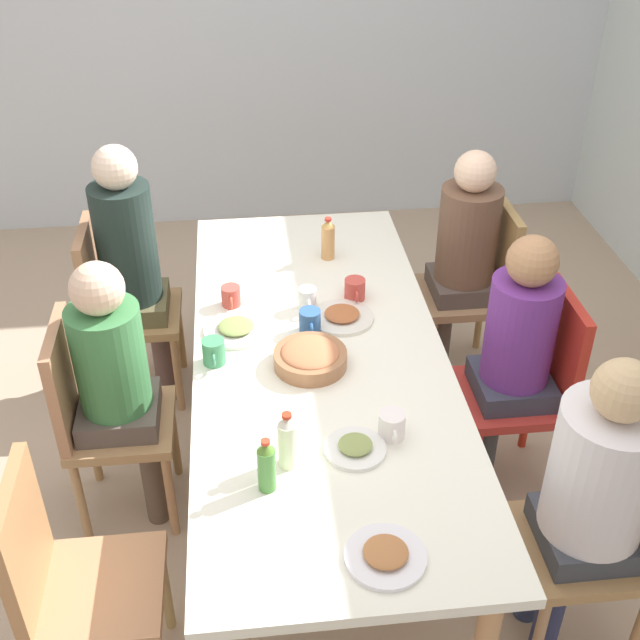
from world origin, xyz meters
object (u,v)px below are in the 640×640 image
(person_4, at_px, (595,486))
(plate_0, at_px, (355,447))
(cup_3, at_px, (308,299))
(cup_5, at_px, (214,352))
(bowl_0, at_px, (310,357))
(chair_1, at_px, (118,304))
(chair_4, at_px, (609,529))
(plate_1, at_px, (236,329))
(person_3, at_px, (515,347))
(chair_3, at_px, (531,381))
(plate_3, at_px, (342,316))
(bottle_2, at_px, (287,441))
(cup_2, at_px, (355,289))
(chair_0, at_px, (478,282))
(chair_5, at_px, (98,412))
(dining_table, at_px, (320,367))
(cup_1, at_px, (231,296))
(chair_2, at_px, (68,578))
(person_0, at_px, (464,249))
(bottle_0, at_px, (328,239))
(person_1, at_px, (131,258))
(cup_0, at_px, (310,321))
(bottle_1, at_px, (267,466))
(cup_4, at_px, (392,425))
(plate_2, at_px, (386,555))
(person_5, at_px, (116,375))

(person_4, distance_m, plate_0, 0.75)
(cup_3, height_order, cup_5, cup_5)
(bowl_0, bearing_deg, cup_5, -99.37)
(chair_1, bearing_deg, chair_4, 47.95)
(bowl_0, bearing_deg, plate_1, -133.12)
(person_3, height_order, bowl_0, person_3)
(chair_3, xyz_separation_m, person_4, (0.77, -0.09, 0.20))
(plate_3, distance_m, bottle_2, 0.85)
(chair_3, xyz_separation_m, cup_2, (-0.36, -0.67, 0.26))
(chair_0, xyz_separation_m, bottle_2, (1.35, -1.02, 0.31))
(bowl_0, bearing_deg, cup_2, 152.29)
(chair_1, xyz_separation_m, chair_5, (0.77, 0.00, 0.00))
(dining_table, xyz_separation_m, cup_1, (-0.37, -0.32, 0.11))
(chair_2, height_order, person_3, person_3)
(plate_3, bearing_deg, bowl_0, -28.23)
(chair_2, xyz_separation_m, chair_3, (-0.77, 1.71, 0.00))
(cup_5, bearing_deg, dining_table, 92.34)
(bottle_2, bearing_deg, person_0, 145.46)
(person_3, bearing_deg, bottle_0, -138.08)
(person_4, distance_m, bowl_0, 1.07)
(person_4, bearing_deg, cup_2, -152.98)
(plate_0, height_order, cup_2, cup_2)
(chair_0, xyz_separation_m, cup_5, (0.79, -1.25, 0.26))
(person_1, distance_m, cup_2, 1.03)
(person_0, bearing_deg, cup_5, -55.79)
(cup_2, distance_m, bottle_2, 1.01)
(chair_2, height_order, chair_3, same)
(cup_0, height_order, cup_1, cup_0)
(chair_5, height_order, bottle_0, bottle_0)
(person_3, bearing_deg, chair_0, 173.12)
(bowl_0, bearing_deg, chair_1, -136.20)
(chair_0, relative_size, bottle_1, 4.67)
(cup_2, height_order, cup_4, cup_4)
(person_4, bearing_deg, cup_3, -144.15)
(cup_3, bearing_deg, chair_1, -118.82)
(chair_0, height_order, plate_2, chair_0)
(person_1, distance_m, cup_5, 0.87)
(chair_0, xyz_separation_m, chair_3, (0.77, 0.00, 0.00))
(bowl_0, xyz_separation_m, cup_5, (-0.06, -0.35, 0.01))
(plate_0, bearing_deg, chair_5, -120.74)
(plate_2, bearing_deg, plate_0, -177.40)
(person_5, distance_m, bowl_0, 0.72)
(person_0, distance_m, chair_1, 1.63)
(chair_0, bearing_deg, chair_3, 0.00)
(plate_0, distance_m, bottle_1, 0.33)
(chair_5, relative_size, bottle_0, 4.51)
(chair_1, xyz_separation_m, bottle_2, (1.35, 0.69, 0.31))
(chair_0, relative_size, cup_0, 7.46)
(chair_1, bearing_deg, person_1, 90.00)
(dining_table, bearing_deg, person_0, 135.32)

